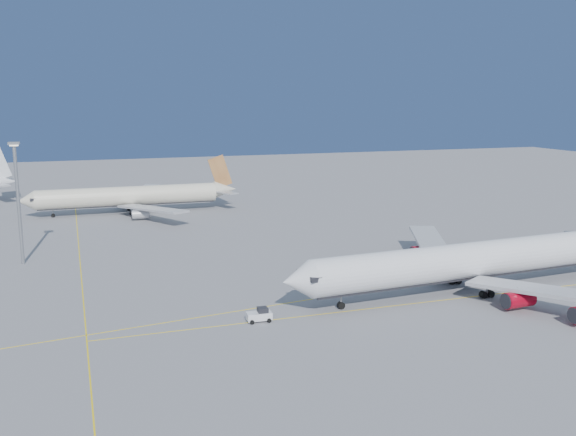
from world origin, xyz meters
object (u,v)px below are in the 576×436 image
at_px(airliner_virgin, 474,261).
at_px(airliner_etihad, 133,196).
at_px(pushback_tug, 260,315).
at_px(light_mast, 18,193).

bearing_deg(airliner_virgin, airliner_etihad, 112.46).
height_order(pushback_tug, light_mast, light_mast).
distance_m(airliner_etihad, light_mast, 58.28).
bearing_deg(airliner_etihad, light_mast, -117.76).
distance_m(airliner_etihad, pushback_tug, 98.61).
distance_m(airliner_virgin, pushback_tug, 39.17).
distance_m(airliner_virgin, airliner_etihad, 106.23).
bearing_deg(light_mast, airliner_etihad, 62.68).
height_order(airliner_virgin, light_mast, light_mast).
distance_m(pushback_tug, light_mast, 60.16).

